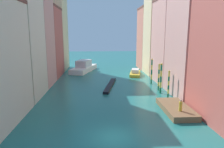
{
  "coord_description": "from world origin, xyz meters",
  "views": [
    {
      "loc": [
        -1.36,
        -17.95,
        9.55
      ],
      "look_at": [
        1.36,
        23.8,
        1.5
      ],
      "focal_mm": 33.1,
      "sensor_mm": 36.0,
      "label": 1
    }
  ],
  "objects": [
    {
      "name": "building_left_2",
      "position": [
        -14.0,
        21.43,
        9.61
      ],
      "size": [
        7.83,
        7.62,
        19.19
      ],
      "color": "tan",
      "rests_on": "ground"
    },
    {
      "name": "building_right_4",
      "position": [
        14.0,
        40.23,
        8.48
      ],
      "size": [
        7.83,
        8.81,
        16.93
      ],
      "color": "#C6705B",
      "rests_on": "ground"
    },
    {
      "name": "building_left_4",
      "position": [
        -14.0,
        39.72,
        10.78
      ],
      "size": [
        7.83,
        9.38,
        21.53
      ],
      "color": "beige",
      "rests_on": "ground"
    },
    {
      "name": "building_right_1",
      "position": [
        14.0,
        13.07,
        11.14
      ],
      "size": [
        7.83,
        9.23,
        22.24
      ],
      "color": "tan",
      "rests_on": "ground"
    },
    {
      "name": "ground_plane",
      "position": [
        0.0,
        24.5,
        0.0
      ],
      "size": [
        154.0,
        154.0,
        0.0
      ],
      "primitive_type": "plane",
      "color": "#1E6B66"
    },
    {
      "name": "mooring_pole_0",
      "position": [
        9.13,
        11.7,
        2.18
      ],
      "size": [
        0.28,
        0.28,
        4.26
      ],
      "color": "#197247",
      "rests_on": "ground"
    },
    {
      "name": "building_left_3",
      "position": [
        -14.0,
        30.08,
        7.85
      ],
      "size": [
        7.83,
        9.64,
        15.68
      ],
      "color": "#B25147",
      "rests_on": "ground"
    },
    {
      "name": "motorboat_0",
      "position": [
        7.33,
        30.03,
        0.52
      ],
      "size": [
        3.71,
        7.12,
        1.44
      ],
      "color": "gold",
      "rests_on": "ground"
    },
    {
      "name": "mooring_pole_3",
      "position": [
        8.85,
        20.76,
        2.55
      ],
      "size": [
        0.32,
        0.32,
        5.0
      ],
      "color": "#197247",
      "rests_on": "ground"
    },
    {
      "name": "vaporetto_white",
      "position": [
        -5.25,
        36.01,
        1.07
      ],
      "size": [
        6.68,
        12.14,
        2.91
      ],
      "color": "white",
      "rests_on": "ground"
    },
    {
      "name": "mooring_pole_1",
      "position": [
        8.74,
        14.32,
        2.56
      ],
      "size": [
        0.35,
        0.35,
        5.01
      ],
      "color": "#197247",
      "rests_on": "ground"
    },
    {
      "name": "mooring_pole_2",
      "position": [
        8.93,
        16.16,
        2.37
      ],
      "size": [
        0.31,
        0.31,
        4.65
      ],
      "color": "#197247",
      "rests_on": "ground"
    },
    {
      "name": "gondola_black",
      "position": [
        0.71,
        19.33,
        0.21
      ],
      "size": [
        2.97,
        10.66,
        0.41
      ],
      "color": "black",
      "rests_on": "ground"
    },
    {
      "name": "building_left_1",
      "position": [
        -14.0,
        13.62,
        7.97
      ],
      "size": [
        7.83,
        8.01,
        15.92
      ],
      "color": "beige",
      "rests_on": "ground"
    },
    {
      "name": "building_right_3",
      "position": [
        14.0,
        31.73,
        11.32
      ],
      "size": [
        7.83,
        8.22,
        22.6
      ],
      "color": "beige",
      "rests_on": "ground"
    },
    {
      "name": "person_on_dock",
      "position": [
        8.14,
        4.45,
        1.34
      ],
      "size": [
        0.36,
        0.36,
        1.38
      ],
      "color": "gold",
      "rests_on": "waterfront_dock"
    },
    {
      "name": "waterfront_dock",
      "position": [
        8.29,
        6.15,
        0.35
      ],
      "size": [
        3.16,
        7.1,
        0.7
      ],
      "color": "brown",
      "rests_on": "ground"
    },
    {
      "name": "building_right_2",
      "position": [
        14.0,
        22.47,
        8.25
      ],
      "size": [
        7.83,
        9.47,
        16.48
      ],
      "color": "tan",
      "rests_on": "ground"
    }
  ]
}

